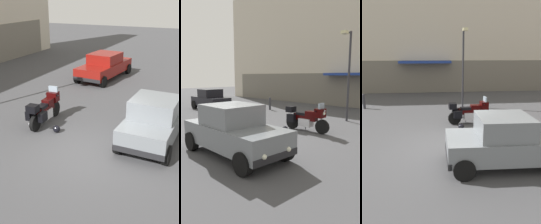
% 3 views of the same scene
% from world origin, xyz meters
% --- Properties ---
extents(ground_plane, '(80.00, 80.00, 0.00)m').
position_xyz_m(ground_plane, '(0.00, 0.00, 0.00)').
color(ground_plane, '#424244').
extents(motorcycle, '(2.26, 0.78, 1.36)m').
position_xyz_m(motorcycle, '(1.36, 2.69, 0.62)').
color(motorcycle, black).
rests_on(motorcycle, ground).
extents(helmet, '(0.28, 0.28, 0.28)m').
position_xyz_m(helmet, '(0.82, 1.84, 0.14)').
color(helmet, black).
rests_on(helmet, ground).
extents(car_hatchback_near, '(3.91, 1.87, 1.64)m').
position_xyz_m(car_hatchback_near, '(1.72, -1.64, 0.81)').
color(car_hatchback_near, slate).
rests_on(car_hatchback_near, ground).
extents(car_compact_side, '(3.51, 1.77, 1.56)m').
position_xyz_m(car_compact_side, '(-8.17, 3.37, 0.77)').
color(car_compact_side, black).
rests_on(car_compact_side, ground).
extents(streetlamp_curbside, '(0.28, 0.94, 4.93)m').
position_xyz_m(streetlamp_curbside, '(1.55, 6.18, 2.99)').
color(streetlamp_curbside, '#2D2D33').
rests_on(streetlamp_curbside, ground).
extents(bollard_curbside, '(0.16, 0.16, 0.95)m').
position_xyz_m(bollard_curbside, '(-4.78, 6.45, 0.50)').
color(bollard_curbside, '#333338').
rests_on(bollard_curbside, ground).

